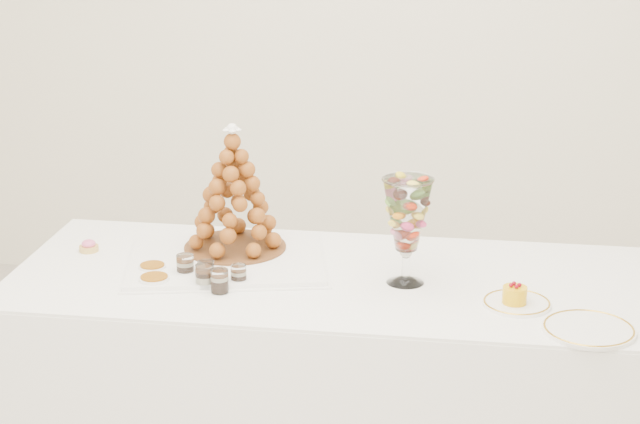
# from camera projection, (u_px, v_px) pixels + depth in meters

# --- Properties ---
(buffet_table) EXTENTS (2.07, 0.91, 0.77)m
(buffet_table) POSITION_uv_depth(u_px,v_px,m) (337.00, 388.00, 3.42)
(buffet_table) COLOR white
(buffet_table) RESTS_ON ground
(lace_tray) EXTENTS (0.71, 0.60, 0.02)m
(lace_tray) POSITION_uv_depth(u_px,v_px,m) (227.00, 261.00, 3.40)
(lace_tray) COLOR white
(lace_tray) RESTS_ON buffet_table
(macaron_vase) EXTENTS (0.15, 0.15, 0.33)m
(macaron_vase) POSITION_uv_depth(u_px,v_px,m) (407.00, 216.00, 3.19)
(macaron_vase) COLOR white
(macaron_vase) RESTS_ON buffet_table
(cake_plate) EXTENTS (0.20, 0.20, 0.01)m
(cake_plate) POSITION_uv_depth(u_px,v_px,m) (517.00, 303.00, 3.09)
(cake_plate) COLOR white
(cake_plate) RESTS_ON buffet_table
(spare_plate) EXTENTS (0.25, 0.25, 0.01)m
(spare_plate) POSITION_uv_depth(u_px,v_px,m) (589.00, 329.00, 2.92)
(spare_plate) COLOR white
(spare_plate) RESTS_ON buffet_table
(pink_tart) EXTENTS (0.06, 0.06, 0.04)m
(pink_tart) POSITION_uv_depth(u_px,v_px,m) (89.00, 246.00, 3.51)
(pink_tart) COLOR tan
(pink_tart) RESTS_ON buffet_table
(verrine_a) EXTENTS (0.07, 0.07, 0.07)m
(verrine_a) POSITION_uv_depth(u_px,v_px,m) (185.00, 266.00, 3.29)
(verrine_a) COLOR white
(verrine_a) RESTS_ON buffet_table
(verrine_b) EXTENTS (0.05, 0.05, 0.07)m
(verrine_b) POSITION_uv_depth(u_px,v_px,m) (206.00, 272.00, 3.24)
(verrine_b) COLOR white
(verrine_b) RESTS_ON buffet_table
(verrine_c) EXTENTS (0.05, 0.05, 0.06)m
(verrine_c) POSITION_uv_depth(u_px,v_px,m) (239.00, 275.00, 3.22)
(verrine_c) COLOR white
(verrine_c) RESTS_ON buffet_table
(verrine_d) EXTENTS (0.06, 0.06, 0.08)m
(verrine_d) POSITION_uv_depth(u_px,v_px,m) (205.00, 277.00, 3.20)
(verrine_d) COLOR white
(verrine_d) RESTS_ON buffet_table
(verrine_e) EXTENTS (0.06, 0.06, 0.07)m
(verrine_e) POSITION_uv_depth(u_px,v_px,m) (220.00, 281.00, 3.17)
(verrine_e) COLOR white
(verrine_e) RESTS_ON buffet_table
(ramekin_back) EXTENTS (0.09, 0.09, 0.03)m
(ramekin_back) POSITION_uv_depth(u_px,v_px,m) (152.00, 269.00, 3.32)
(ramekin_back) COLOR white
(ramekin_back) RESTS_ON buffet_table
(ramekin_front) EXTENTS (0.09, 0.09, 0.03)m
(ramekin_front) POSITION_uv_depth(u_px,v_px,m) (154.00, 282.00, 3.22)
(ramekin_front) COLOR white
(ramekin_front) RESTS_ON buffet_table
(croquembouche) EXTENTS (0.33, 0.33, 0.41)m
(croquembouche) POSITION_uv_depth(u_px,v_px,m) (234.00, 189.00, 3.42)
(croquembouche) COLOR brown
(croquembouche) RESTS_ON lace_tray
(mousse_cake) EXTENTS (0.07, 0.07, 0.06)m
(mousse_cake) POSITION_uv_depth(u_px,v_px,m) (515.00, 295.00, 3.07)
(mousse_cake) COLOR #EDAF0B
(mousse_cake) RESTS_ON cake_plate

